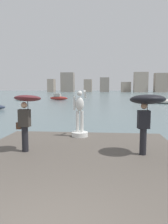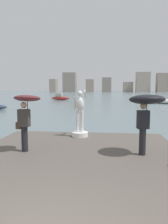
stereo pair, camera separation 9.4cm
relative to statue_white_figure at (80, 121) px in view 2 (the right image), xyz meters
name	(u,v)px [view 2 (the right image)]	position (x,y,z in m)	size (l,w,h in m)	color
ground_plane	(101,102)	(0.21, 32.94, -1.13)	(400.00, 400.00, 0.00)	slate
pier	(66,184)	(0.21, -4.56, -0.93)	(7.17, 11.00, 0.40)	#564F47
statue_white_figure	(80,121)	(0.00, 0.00, 0.00)	(0.75, 0.94, 2.12)	white
onlooker_left	(26,109)	(-1.56, -2.54, 0.76)	(0.96, 0.98, 2.01)	black
onlooker_right	(146,105)	(2.49, -2.51, 0.92)	(1.27, 1.29, 2.04)	black
boat_mid	(60,98)	(-8.97, 37.74, -0.61)	(4.44, 2.11, 1.43)	#9E2D28
boat_far	(22,99)	(-16.96, 35.91, -0.77)	(4.36, 4.70, 0.72)	silver
boat_leftward	(165,101)	(11.02, 28.14, -0.75)	(5.06, 3.44, 0.77)	silver
distant_skyline	(108,84)	(1.94, 139.80, 4.58)	(77.85, 13.65, 13.28)	gray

